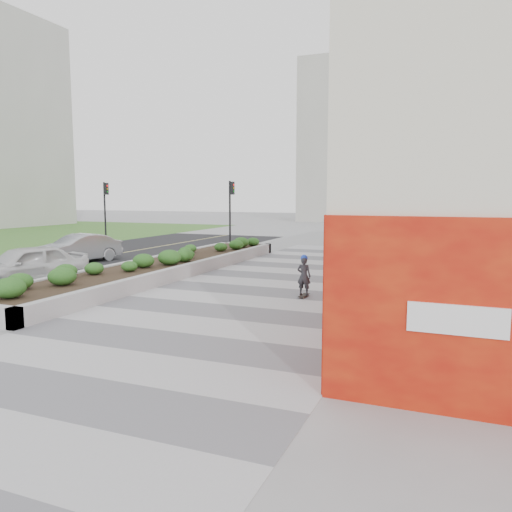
# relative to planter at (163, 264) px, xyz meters

# --- Properties ---
(ground) EXTENTS (160.00, 160.00, 0.00)m
(ground) POSITION_rel_planter_xyz_m (5.50, -7.00, -0.42)
(ground) COLOR gray
(ground) RESTS_ON ground
(walkway) EXTENTS (8.00, 36.00, 0.01)m
(walkway) POSITION_rel_planter_xyz_m (5.50, -4.00, -0.41)
(walkway) COLOR #A8A8AD
(walkway) RESTS_ON ground
(building) EXTENTS (6.04, 24.08, 8.00)m
(building) POSITION_rel_planter_xyz_m (12.48, 1.98, 3.56)
(building) COLOR beige
(building) RESTS_ON ground
(planter) EXTENTS (3.00, 18.00, 0.90)m
(planter) POSITION_rel_planter_xyz_m (0.00, 0.00, 0.00)
(planter) COLOR #9E9EA0
(planter) RESTS_ON ground
(street) EXTENTS (10.00, 40.00, 0.00)m
(street) POSITION_rel_planter_xyz_m (-6.50, 0.00, -0.42)
(street) COLOR black
(street) RESTS_ON ground
(traffic_signal_near) EXTENTS (0.33, 0.28, 4.20)m
(traffic_signal_near) POSITION_rel_planter_xyz_m (-1.73, 10.50, 2.34)
(traffic_signal_near) COLOR black
(traffic_signal_near) RESTS_ON ground
(traffic_signal_far) EXTENTS (0.33, 0.28, 4.20)m
(traffic_signal_far) POSITION_rel_planter_xyz_m (-10.93, 10.00, 2.34)
(traffic_signal_far) COLOR black
(traffic_signal_far) RESTS_ON ground
(distant_bldg_north_l) EXTENTS (16.00, 12.00, 20.00)m
(distant_bldg_north_l) POSITION_rel_planter_xyz_m (0.50, 48.00, 9.58)
(distant_bldg_north_l) COLOR #ADAAA3
(distant_bldg_north_l) RESTS_ON ground
(manhole_cover) EXTENTS (0.44, 0.44, 0.01)m
(manhole_cover) POSITION_rel_planter_xyz_m (6.00, -4.00, -0.42)
(manhole_cover) COLOR #595654
(manhole_cover) RESTS_ON ground
(skateboarder) EXTENTS (0.46, 0.72, 1.40)m
(skateboarder) POSITION_rel_planter_xyz_m (6.88, -2.38, 0.29)
(skateboarder) COLOR beige
(skateboarder) RESTS_ON ground
(car_white) EXTENTS (3.13, 4.83, 1.53)m
(car_white) POSITION_rel_planter_xyz_m (-3.00, -4.43, 0.35)
(car_white) COLOR silver
(car_white) RESTS_ON ground
(car_silver) EXTENTS (2.55, 4.50, 1.40)m
(car_silver) POSITION_rel_planter_xyz_m (-5.88, 1.56, 0.28)
(car_silver) COLOR #A0A2A7
(car_silver) RESTS_ON ground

